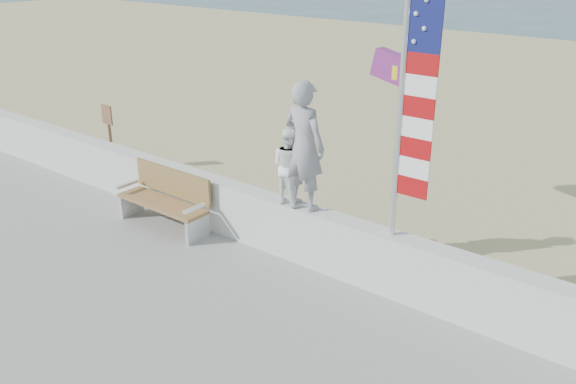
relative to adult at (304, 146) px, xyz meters
name	(u,v)px	position (x,y,z in m)	size (l,w,h in m)	color
ground	(195,319)	(-0.34, -2.00, -2.04)	(220.00, 220.00, 0.00)	#2D4A5A
sand	(464,151)	(-0.34, 7.00, -2.00)	(90.00, 40.00, 0.08)	tan
seawall	(286,228)	(-0.34, 0.00, -1.41)	(30.00, 0.35, 0.90)	silver
adult	(304,146)	(0.00, 0.00, 0.00)	(0.70, 0.46, 1.92)	gray
child	(289,166)	(-0.27, 0.00, -0.36)	(0.58, 0.45, 1.20)	white
bench	(166,198)	(-2.61, -0.45, -1.35)	(1.80, 0.57, 1.00)	olive
flag	(411,98)	(1.63, 0.00, 0.95)	(0.50, 0.08, 3.50)	silver
parafoil_kite	(398,69)	(-0.02, 2.74, 0.69)	(0.96, 0.29, 0.65)	red
sign	(109,132)	(-5.92, 0.87, -1.10)	(0.32, 0.07, 1.46)	brown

